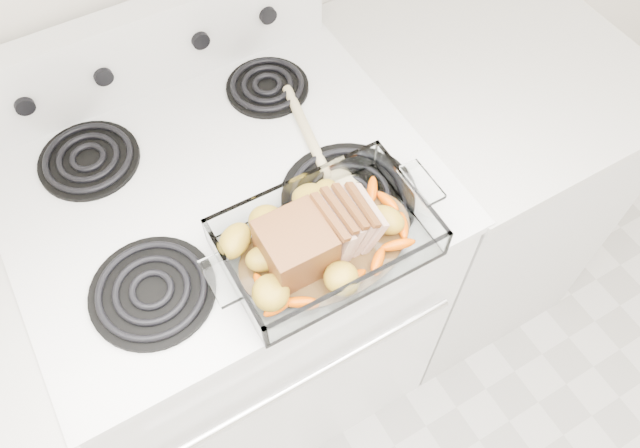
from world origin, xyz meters
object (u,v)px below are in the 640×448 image
counter_right (458,184)px  baking_dish (326,242)px  electric_range (242,289)px  pork_roast (311,240)px

counter_right → baking_dish: 0.79m
electric_range → baking_dish: (0.10, -0.23, 0.48)m
counter_right → electric_range: bearing=179.9°
counter_right → pork_roast: size_ratio=4.60×
pork_roast → baking_dish: bearing=-10.7°
pork_roast → electric_range: bearing=96.1°
electric_range → counter_right: (0.66, -0.00, -0.02)m
baking_dish → pork_roast: bearing=-179.5°
electric_range → pork_roast: electric_range is taller
counter_right → baking_dish: size_ratio=2.69×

